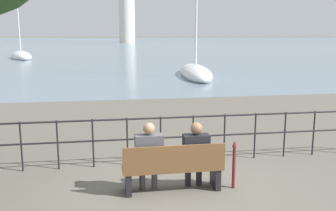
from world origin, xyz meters
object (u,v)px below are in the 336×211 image
Objects in this scene: seated_person_left at (149,154)px; park_bench at (173,169)px; sailboat_0 at (195,72)px; harbor_lighthouse at (127,12)px; sailboat_3 at (21,56)px; closed_umbrella at (234,162)px; seated_person_right at (196,152)px.

park_bench is at bearing -9.75° from seated_person_left.
harbor_lighthouse reaches higher than sailboat_0.
park_bench is at bearing -92.66° from sailboat_3.
sailboat_3 reaches higher than park_bench.
harbor_lighthouse is at bearing 87.37° from closed_umbrella.
seated_person_right is 0.06× the size of harbor_lighthouse.
sailboat_3 reaches higher than closed_umbrella.
seated_person_right is at bearing 0.11° from seated_person_left.
seated_person_left is 0.11× the size of sailboat_3.
park_bench is 0.18× the size of sailboat_0.
seated_person_left is at bearing -93.33° from harbor_lighthouse.
sailboat_3 is (-15.70, 21.68, 0.04)m from sailboat_0.
seated_person_left is 19.11m from sailboat_0.
park_bench is 2.00× the size of closed_umbrella.
sailboat_3 is at bearing 106.53° from closed_umbrella.
harbor_lighthouse is at bearing 86.87° from park_bench.
sailboat_3 is at bearing 105.06° from park_bench.
seated_person_right is at bearing 171.83° from closed_umbrella.
closed_umbrella is 0.07× the size of sailboat_3.
seated_person_right is 1.39× the size of closed_umbrella.
sailboat_3 is 88.67m from harbor_lighthouse.
park_bench is at bearing -170.04° from seated_person_right.
sailboat_3 is at bearing 105.65° from seated_person_right.
sailboat_0 is 0.84× the size of sailboat_3.
harbor_lighthouse is at bearing 86.67° from seated_person_left.
seated_person_right reaches higher than closed_umbrella.
sailboat_0 is at bearing 73.77° from seated_person_left.
seated_person_left reaches higher than closed_umbrella.
sailboat_3 reaches higher than sailboat_0.
sailboat_3 is (-10.36, 40.03, -0.39)m from seated_person_left.
park_bench is 1.41× the size of seated_person_left.
harbor_lighthouse reaches higher than park_bench.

